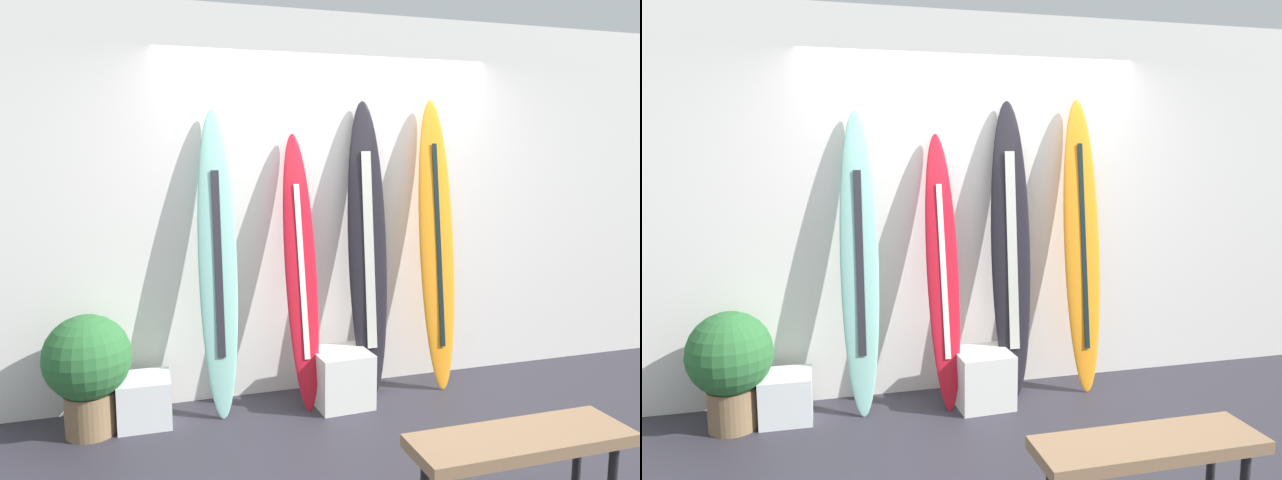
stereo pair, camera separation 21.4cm
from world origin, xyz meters
The scene contains 10 objects.
ground centered at (0.00, 0.00, -0.02)m, with size 8.00×8.00×0.04m, color #2F2D36.
wall_back centered at (0.00, 1.30, 1.40)m, with size 7.20×0.20×2.80m, color silver.
surfboard_seafoam centered at (-0.88, 0.99, 1.05)m, with size 0.27×0.38×2.09m.
surfboard_crimson centered at (-0.30, 0.95, 0.97)m, with size 0.25×0.44×1.93m.
surfboard_charcoal centered at (0.22, 1.00, 1.09)m, with size 0.31×0.38×2.17m.
surfboard_sunset centered at (0.78, 0.99, 1.10)m, with size 0.31×0.37×2.20m.
display_block_left centered at (-1.39, 0.93, 0.16)m, with size 0.34×0.34×0.32m.
display_block_center centered at (-0.04, 0.83, 0.20)m, with size 0.40×0.40×0.39m.
potted_plant centered at (-1.73, 0.87, 0.46)m, with size 0.55×0.55×0.78m.
bench centered at (0.28, -0.80, 0.43)m, with size 1.08×0.34×0.49m.
Camera 1 is at (-1.40, -3.03, 1.78)m, focal length 33.55 mm.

